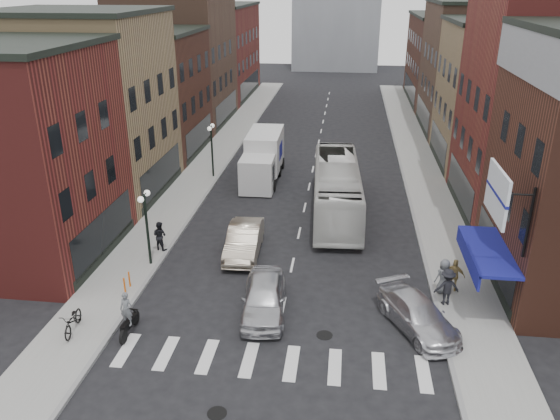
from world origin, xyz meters
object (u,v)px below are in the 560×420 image
object	(u,v)px
streetlamp_near	(146,215)
sedan_left_far	(244,240)
parked_bicycle	(73,321)
curb_car	(418,315)
ped_left_solo	(160,236)
ped_right_a	(447,287)
transit_bus	(337,188)
streetlamp_far	(212,141)
sedan_left_near	(264,297)
billboard_sign	(499,195)
motorcycle_rider	(127,315)
ped_right_c	(444,276)
ped_right_b	(454,275)
box_truck	(263,158)
bike_rack	(127,282)

from	to	relation	value
streetlamp_near	sedan_left_far	world-z (taller)	streetlamp_near
parked_bicycle	curb_car	bearing A→B (deg)	0.53
ped_left_solo	ped_right_a	bearing A→B (deg)	-175.27
streetlamp_near	ped_left_solo	size ratio (longest dim) A/B	2.50
streetlamp_near	transit_bus	size ratio (longest dim) A/B	0.34
sedan_left_far	ped_right_a	distance (m)	10.95
streetlamp_near	ped_left_solo	xyz separation A→B (m)	(0.00, 1.66, -1.94)
transit_bus	streetlamp_far	bearing A→B (deg)	146.44
streetlamp_near	sedan_left_near	xyz separation A→B (m)	(6.59, -3.61, -2.10)
billboard_sign	sedan_left_far	size ratio (longest dim) A/B	0.75
motorcycle_rider	ped_right_c	bearing A→B (deg)	27.57
ped_left_solo	ped_right_b	bearing A→B (deg)	-170.23
streetlamp_far	box_truck	xyz separation A→B (m)	(3.83, 0.11, -1.22)
motorcycle_rider	sedan_left_far	size ratio (longest dim) A/B	0.41
billboard_sign	bike_rack	xyz separation A→B (m)	(-16.19, 0.80, -5.58)
box_truck	ped_left_solo	distance (m)	13.05
bike_rack	curb_car	xyz separation A→B (m)	(13.53, -1.30, 0.14)
streetlamp_far	curb_car	size ratio (longest dim) A/B	0.87
streetlamp_near	sedan_left_far	xyz separation A→B (m)	(4.64, 2.00, -2.10)
streetlamp_near	streetlamp_far	world-z (taller)	same
streetlamp_near	streetlamp_far	bearing A→B (deg)	90.00
sedan_left_near	ped_right_a	xyz separation A→B (m)	(8.21, 1.53, 0.23)
ped_left_solo	ped_right_b	xyz separation A→B (m)	(15.35, -2.47, -0.00)
curb_car	box_truck	bearing A→B (deg)	91.13
streetlamp_far	ped_right_a	size ratio (longest dim) A/B	2.31
billboard_sign	ped_right_a	bearing A→B (deg)	129.84
streetlamp_near	ped_right_c	bearing A→B (deg)	-4.13
streetlamp_near	billboard_sign	bearing A→B (deg)	-12.35
ped_left_solo	bike_rack	bearing A→B (deg)	106.28
sedan_left_near	ped_right_b	distance (m)	9.20
streetlamp_near	parked_bicycle	size ratio (longest dim) A/B	2.13
box_truck	motorcycle_rider	world-z (taller)	box_truck
transit_bus	ped_right_b	size ratio (longest dim) A/B	7.26
box_truck	ped_right_a	xyz separation A→B (m)	(10.97, -16.19, -0.66)
transit_bus	ped_right_b	bearing A→B (deg)	-60.50
motorcycle_rider	parked_bicycle	bearing A→B (deg)	-165.29
ped_left_solo	billboard_sign	bearing A→B (deg)	-178.98
transit_bus	streetlamp_near	bearing A→B (deg)	-141.39
streetlamp_far	box_truck	size ratio (longest dim) A/B	0.52
motorcycle_rider	parked_bicycle	world-z (taller)	motorcycle_rider
sedan_left_near	ped_right_c	distance (m)	8.60
box_truck	sedan_left_near	xyz separation A→B (m)	(2.76, -17.72, -0.88)
box_truck	streetlamp_far	bearing A→B (deg)	-179.41
bike_rack	sedan_left_far	size ratio (longest dim) A/B	0.16
motorcycle_rider	transit_bus	world-z (taller)	transit_bus
transit_bus	curb_car	world-z (taller)	transit_bus
streetlamp_far	motorcycle_rider	xyz separation A→B (m)	(1.15, -19.93, -1.96)
sedan_left_near	parked_bicycle	xyz separation A→B (m)	(-7.77, -2.59, -0.15)
box_truck	sedan_left_far	bearing A→B (deg)	-87.23
streetlamp_near	motorcycle_rider	world-z (taller)	streetlamp_near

